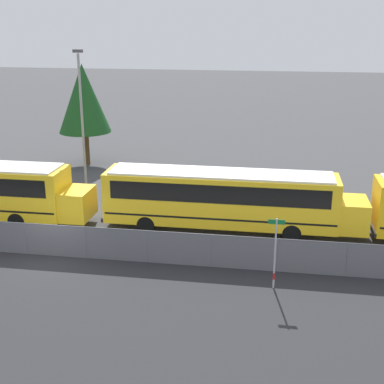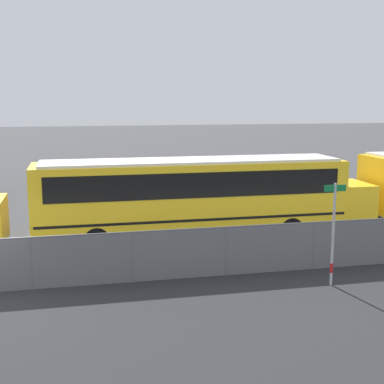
% 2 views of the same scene
% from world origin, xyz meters
% --- Properties ---
extents(ground_plane, '(200.00, 200.00, 0.00)m').
position_xyz_m(ground_plane, '(0.00, 0.00, 0.00)').
color(ground_plane, '#424244').
extents(fence, '(70.00, 0.07, 1.64)m').
position_xyz_m(fence, '(-0.00, -0.00, 0.84)').
color(fence, '#9EA0A5').
rests_on(fence, ground_plane).
extents(school_bus_2, '(14.05, 2.54, 3.29)m').
position_xyz_m(school_bus_2, '(7.78, 4.66, 1.95)').
color(school_bus_2, yellow).
rests_on(school_bus_2, ground_plane).
extents(street_sign, '(0.70, 0.09, 3.18)m').
position_xyz_m(street_sign, '(10.50, -1.60, 1.68)').
color(street_sign, '#B7B7BC').
rests_on(street_sign, ground_plane).
extents(light_pole, '(0.60, 0.24, 9.25)m').
position_xyz_m(light_pole, '(-2.02, 9.87, 5.02)').
color(light_pole, gray).
rests_on(light_pole, ground_plane).
extents(tree_1, '(4.02, 4.02, 7.85)m').
position_xyz_m(tree_1, '(-4.46, 16.87, 5.21)').
color(tree_1, '#51381E').
rests_on(tree_1, ground_plane).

